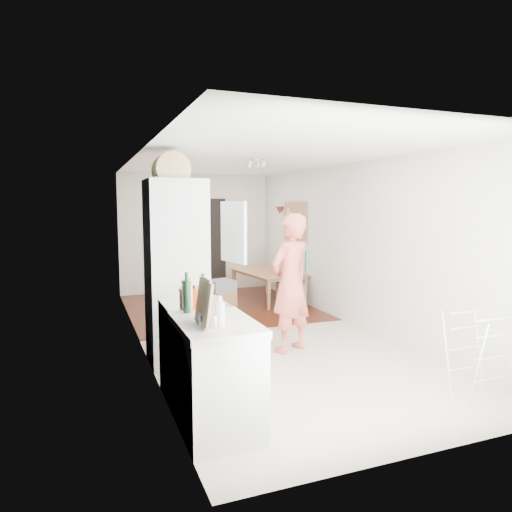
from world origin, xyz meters
TOP-DOWN VIEW (x-y plane):
  - room_shell at (0.00, 0.00)m, footprint 3.20×7.00m
  - floor at (0.00, 0.00)m, footprint 3.20×7.00m
  - wood_floor_overlay at (0.00, 1.85)m, footprint 3.20×3.30m
  - sage_wall_panel at (-1.59, -2.00)m, footprint 0.02×3.00m
  - tile_splashback at (-1.59, -2.55)m, footprint 0.02×1.90m
  - doorway_recess at (0.20, 3.48)m, footprint 0.90×0.04m
  - base_cabinet at (-1.30, -2.55)m, footprint 0.60×0.90m
  - worktop at (-1.30, -2.55)m, footprint 0.62×0.92m
  - range_cooker at (-1.30, -1.80)m, footprint 0.60×0.60m
  - cooker_top at (-1.30, -1.80)m, footprint 0.60×0.60m
  - fridge_housing at (-1.27, -0.78)m, footprint 0.66×0.66m
  - fridge_door at (-0.66, -1.08)m, footprint 0.14×0.56m
  - fridge_interior at (-0.96, -0.78)m, footprint 0.02×0.52m
  - pinboard at (1.58, 1.90)m, footprint 0.03×0.90m
  - pinboard_frame at (1.57, 1.90)m, footprint 0.00×0.94m
  - wall_sconce at (1.54, 2.55)m, footprint 0.18×0.18m
  - person at (0.15, -0.91)m, footprint 0.89×0.76m
  - dining_table at (1.09, 2.04)m, footprint 0.92×1.49m
  - dining_chair at (1.19, 1.25)m, footprint 0.42×0.42m
  - stool at (-0.17, 1.00)m, footprint 0.41×0.41m
  - grey_drape at (-0.19, 1.02)m, footprint 0.46×0.46m
  - drying_rack at (1.19, -2.90)m, footprint 0.44×0.40m
  - bread_bin at (-1.31, -0.80)m, footprint 0.47×0.45m
  - red_casserole at (-1.33, -1.89)m, footprint 0.32×0.32m
  - steel_pan at (-1.37, -2.68)m, footprint 0.24×0.24m
  - held_bottle at (0.30, -1.07)m, footprint 0.06×0.06m
  - bottle_a at (-1.38, -2.47)m, footprint 0.07×0.07m
  - bottle_b at (-1.45, -2.19)m, footprint 0.07×0.07m
  - bottle_c at (-1.32, -2.75)m, footprint 0.09×0.09m
  - pepper_mill_front at (-1.39, -2.02)m, footprint 0.07×0.07m
  - pepper_mill_back at (-1.44, -2.02)m, footprint 0.06×0.06m
  - chopping_boards at (-1.43, -2.68)m, footprint 0.08×0.28m

SIDE VIEW (x-z plane):
  - floor at x=0.00m, z-range -0.01..0.01m
  - wood_floor_overlay at x=0.00m, z-range 0.00..0.01m
  - stool at x=-0.17m, z-range 0.00..0.46m
  - dining_table at x=1.09m, z-range 0.00..0.50m
  - drying_rack at x=1.19m, z-range 0.00..0.84m
  - base_cabinet at x=-1.30m, z-range 0.00..0.86m
  - range_cooker at x=-1.30m, z-range 0.00..0.88m
  - dining_chair at x=1.19m, z-range 0.00..0.98m
  - grey_drape at x=-0.19m, z-range 0.46..0.64m
  - worktop at x=-1.30m, z-range 0.86..0.92m
  - cooker_top at x=-1.30m, z-range 0.88..0.92m
  - steel_pan at x=-1.37m, z-range 0.92..1.02m
  - red_casserole at x=-1.33m, z-range 0.92..1.08m
  - doorway_recess at x=0.20m, z-range 0.00..2.00m
  - bottle_c at x=-1.32m, z-range 0.92..1.12m
  - pepper_mill_back at x=-1.44m, z-range 0.92..1.13m
  - pepper_mill_front at x=-1.39m, z-range 0.92..1.15m
  - person at x=0.15m, z-range 0.00..2.07m
  - bottle_b at x=-1.45m, z-range 0.92..1.21m
  - bottle_a at x=-1.38m, z-range 0.92..1.23m
  - fridge_housing at x=-1.27m, z-range 0.00..2.15m
  - chopping_boards at x=-1.43m, z-range 0.92..1.30m
  - tile_splashback at x=-1.59m, z-range 0.90..1.40m
  - held_bottle at x=0.30m, z-range 1.03..1.30m
  - room_shell at x=0.00m, z-range 0.00..2.50m
  - fridge_door at x=-0.66m, z-range 1.20..1.90m
  - fridge_interior at x=-0.96m, z-range 1.22..1.88m
  - pinboard at x=1.58m, z-range 1.20..1.90m
  - pinboard_frame at x=1.57m, z-range 1.18..1.92m
  - wall_sconce at x=1.54m, z-range 1.67..1.83m
  - sage_wall_panel at x=-1.59m, z-range 1.20..2.50m
  - bread_bin at x=-1.31m, z-range 2.15..2.36m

